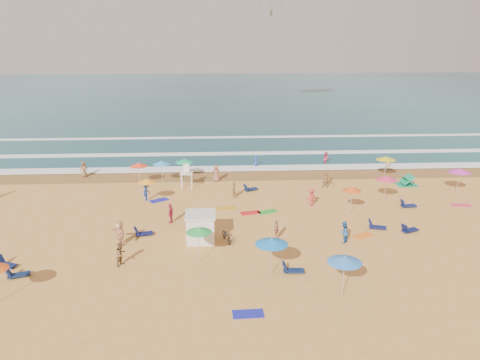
{
  "coord_description": "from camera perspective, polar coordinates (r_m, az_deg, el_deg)",
  "views": [
    {
      "loc": [
        0.73,
        -35.85,
        14.48
      ],
      "look_at": [
        2.98,
        6.0,
        1.5
      ],
      "focal_mm": 35.0,
      "sensor_mm": 36.0,
      "label": 1
    }
  ],
  "objects": [
    {
      "name": "surf_foam",
      "position": [
        58.96,
        -3.69,
        3.05
      ],
      "size": [
        200.0,
        18.7,
        0.05
      ],
      "color": "white",
      "rests_on": "ground"
    },
    {
      "name": "loungers",
      "position": [
        35.71,
        1.4,
        -6.42
      ],
      "size": [
        32.01,
        17.45,
        0.34
      ],
      "color": "#0E1C46",
      "rests_on": "ground"
    },
    {
      "name": "beachgoers",
      "position": [
        41.89,
        -3.36,
        -1.89
      ],
      "size": [
        41.88,
        25.52,
        2.09
      ],
      "color": "#264EB2",
      "rests_on": "ground"
    },
    {
      "name": "cabana_roof",
      "position": [
        34.12,
        -4.86,
        -4.2
      ],
      "size": [
        2.2,
        2.2,
        0.12
      ],
      "primitive_type": "cube",
      "color": "silver",
      "rests_on": "cabana"
    },
    {
      "name": "wet_sand",
      "position": [
        50.47,
        -3.77,
        0.51
      ],
      "size": [
        220.0,
        220.0,
        0.0
      ],
      "primitive_type": "plane",
      "color": "olive",
      "rests_on": "ground"
    },
    {
      "name": "beach_umbrellas",
      "position": [
        37.7,
        -1.8,
        -1.87
      ],
      "size": [
        61.08,
        29.94,
        0.82
      ],
      "color": "#15B074",
      "rests_on": "ground"
    },
    {
      "name": "ground",
      "position": [
        38.67,
        -3.94,
        -4.82
      ],
      "size": [
        220.0,
        220.0,
        0.0
      ],
      "primitive_type": "plane",
      "color": "gold",
      "rests_on": "ground"
    },
    {
      "name": "towels",
      "position": [
        36.44,
        -2.57,
        -6.2
      ],
      "size": [
        41.05,
        20.0,
        0.03
      ],
      "color": "red",
      "rests_on": "ground"
    },
    {
      "name": "lifeguard_stand",
      "position": [
        46.37,
        -6.53,
        0.26
      ],
      "size": [
        1.2,
        1.2,
        2.1
      ],
      "primitive_type": null,
      "color": "white",
      "rests_on": "ground"
    },
    {
      "name": "popup_tents",
      "position": [
        43.72,
        23.66,
        -2.81
      ],
      "size": [
        2.76,
        17.13,
        1.2
      ],
      "color": "#F536C4",
      "rests_on": "ground"
    },
    {
      "name": "ocean",
      "position": [
        120.72,
        -3.45,
        10.28
      ],
      "size": [
        220.0,
        140.0,
        0.18
      ],
      "primitive_type": "cube",
      "color": "#0C4756",
      "rests_on": "ground"
    },
    {
      "name": "cabana",
      "position": [
        34.52,
        -4.82,
        -5.84
      ],
      "size": [
        2.0,
        2.0,
        2.0
      ],
      "primitive_type": "cube",
      "color": "silver",
      "rests_on": "ground"
    },
    {
      "name": "bicycle",
      "position": [
        34.44,
        -1.63,
        -6.79
      ],
      "size": [
        1.16,
        1.93,
        0.96
      ],
      "primitive_type": "imported",
      "rotation": [
        0.0,
        0.0,
        0.31
      ],
      "color": "black",
      "rests_on": "ground"
    }
  ]
}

